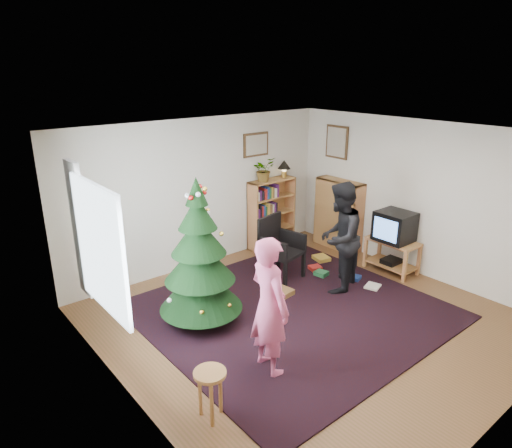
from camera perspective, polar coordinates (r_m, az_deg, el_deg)
floor at (r=6.38m, az=6.32°, el=-11.80°), size 5.00×5.00×0.00m
ceiling at (r=5.53m, az=7.28°, el=11.00°), size 5.00×5.00×0.00m
wall_back at (r=7.69m, az=-6.77°, el=3.81°), size 5.00×0.02×2.50m
wall_left at (r=4.52m, az=-16.10°, el=-8.28°), size 0.02×5.00×2.50m
wall_right at (r=7.77m, az=19.71°, el=2.95°), size 0.02×5.00×2.50m
rug at (r=6.56m, az=4.42°, el=-10.72°), size 3.80×3.60×0.02m
window_pane at (r=4.94m, az=-18.91°, el=-2.96°), size 0.04×1.20×1.40m
curtain at (r=5.58m, az=-21.17°, el=-0.71°), size 0.06×0.35×1.60m
picture_back at (r=8.18m, az=-0.01°, el=9.90°), size 0.55×0.03×0.42m
picture_right at (r=8.59m, az=10.09°, el=10.06°), size 0.03×0.50×0.60m
christmas_tree at (r=5.97m, az=-7.07°, el=-5.09°), size 1.10×1.10×2.00m
bookshelf_back at (r=8.55m, az=1.95°, el=1.44°), size 0.95×0.30×1.30m
bookshelf_right at (r=8.63m, az=10.29°, el=1.28°), size 0.30×0.95×1.30m
tv_stand at (r=7.94m, az=16.62°, el=-3.49°), size 0.46×0.83×0.55m
crt_tv at (r=7.77m, az=16.94°, el=-0.28°), size 0.52×0.56×0.49m
armchair at (r=7.32m, az=2.68°, el=-2.61°), size 0.66×0.67×1.03m
stool at (r=4.63m, az=-5.75°, el=-19.10°), size 0.32×0.32×0.53m
person_standing at (r=5.04m, az=1.69°, el=-10.22°), size 0.44×0.62×1.60m
person_by_chair at (r=6.91m, az=10.38°, el=-1.70°), size 1.01×0.91×1.69m
potted_plant at (r=8.20m, az=0.96°, el=6.83°), size 0.42×0.38×0.43m
table_lamp at (r=8.53m, az=3.54°, el=7.29°), size 0.24×0.24×0.32m
floor_clutter at (r=7.55m, az=8.97°, el=-6.41°), size 1.60×1.43×0.08m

